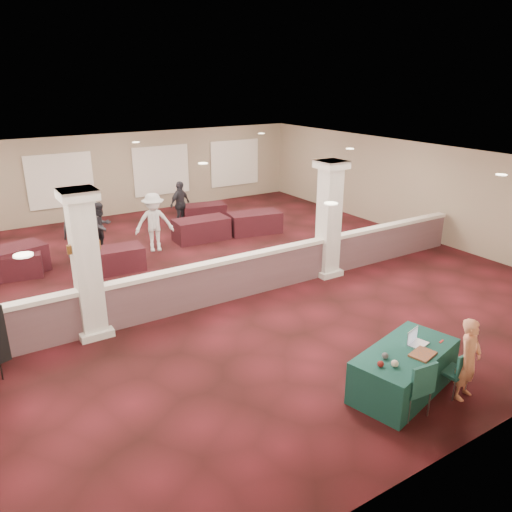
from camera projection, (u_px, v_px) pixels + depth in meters
ground at (207, 279)px, 13.80m from camera, size 16.00×16.00×0.00m
wall_back at (113, 175)px, 19.61m from camera, size 16.00×0.04×3.20m
wall_front at (467, 359)px, 6.89m from camera, size 16.00×0.04×3.20m
wall_right at (412, 189)px, 17.27m from camera, size 0.04×16.00×3.20m
ceiling at (203, 163)px, 12.70m from camera, size 16.00×16.00×0.02m
partition_wall at (234, 277)px, 12.41m from camera, size 15.60×0.28×1.10m
column_left at (86, 264)px, 10.29m from camera, size 0.72×0.72×3.20m
column_right at (329, 218)px, 13.55m from camera, size 0.72×0.72×3.20m
sconce_left at (70, 250)px, 10.02m from camera, size 0.12×0.12×0.18m
sconce_right at (98, 245)px, 10.31m from camera, size 0.12×0.12×0.18m
near_table at (404, 370)px, 8.79m from camera, size 2.28×1.52×0.80m
conf_chair_main at (458, 369)px, 8.63m from camera, size 0.45×0.45×0.87m
conf_chair_side at (417, 384)px, 8.04m from camera, size 0.56×0.57×1.03m
woman at (468, 359)px, 8.50m from camera, size 0.60×0.46×1.49m
far_table_front_left at (10, 266)px, 13.78m from camera, size 1.79×1.12×0.67m
far_table_front_center at (113, 260)px, 14.22m from camera, size 1.76×0.99×0.69m
far_table_front_right at (255, 223)px, 17.71m from camera, size 1.97×1.24×0.74m
far_table_back_left at (9, 262)px, 13.92m from camera, size 2.13×1.44×0.79m
far_table_back_center at (201, 229)px, 16.93m from camera, size 1.88×1.00×0.74m
far_table_back_right at (203, 213)px, 19.07m from camera, size 1.77×1.10×0.67m
attendee_a at (101, 226)px, 15.86m from camera, size 0.85×0.72×1.55m
attendee_b at (154, 222)px, 15.71m from camera, size 1.29×0.82×1.87m
attendee_c at (180, 204)px, 18.27m from camera, size 1.10×0.86×1.69m
attendee_d at (77, 230)px, 14.98m from camera, size 1.03×0.87×1.84m
laptop_base at (418, 344)px, 8.84m from camera, size 0.41×0.33×0.02m
laptop_screen at (412, 335)px, 8.87m from camera, size 0.36×0.10×0.24m
screen_glow at (413, 336)px, 8.87m from camera, size 0.32×0.08×0.21m
knitting at (423, 354)px, 8.50m from camera, size 0.51×0.43×0.03m
yarn_cream at (395, 364)px, 8.15m from camera, size 0.12×0.12×0.12m
yarn_red at (381, 364)px, 8.15m from camera, size 0.11×0.11×0.11m
yarn_grey at (385, 356)px, 8.38m from camera, size 0.11×0.11×0.11m
scissors at (441, 341)px, 8.93m from camera, size 0.14×0.06×0.01m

